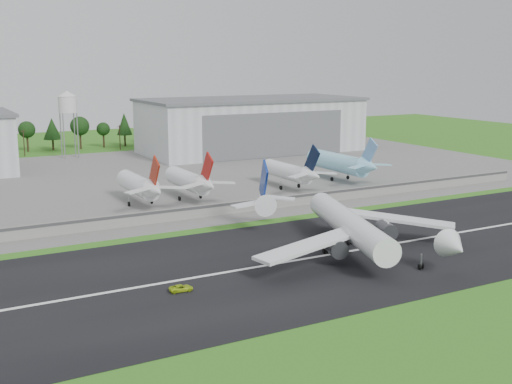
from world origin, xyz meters
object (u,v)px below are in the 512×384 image
ground_vehicle (181,288)px  parked_jet_red_b (192,181)px  parked_jet_navy (292,172)px  parked_jet_skyblue (343,163)px  parked_jet_red_a (141,186)px  main_airliner (351,231)px

ground_vehicle → parked_jet_red_b: (32.78, 72.42, 5.38)m
ground_vehicle → parked_jet_navy: 99.98m
parked_jet_red_b → parked_jet_skyblue: bearing=4.8°
parked_jet_red_b → parked_jet_skyblue: (60.05, 5.06, 0.41)m
parked_jet_red_a → parked_jet_skyblue: bearing=3.8°
ground_vehicle → parked_jet_red_b: 79.67m
ground_vehicle → parked_jet_navy: parked_jet_navy is taller
parked_jet_red_a → parked_jet_red_b: (15.87, -0.01, -0.04)m
ground_vehicle → parked_jet_red_a: parked_jet_red_a is taller
main_airliner → ground_vehicle: (-42.58, -5.45, -4.18)m
main_airliner → parked_jet_red_a: bearing=-51.3°
main_airliner → parked_jet_red_a: 71.73m
parked_jet_red_a → parked_jet_red_b: parked_jet_red_a is taller
parked_jet_red_a → parked_jet_skyblue: size_ratio=0.84×
parked_jet_navy → parked_jet_skyblue: (24.08, 5.08, 0.51)m
main_airliner → parked_jet_red_b: bearing=-63.9°
parked_jet_red_b → parked_jet_navy: (35.97, -0.02, -0.10)m
parked_jet_red_b → parked_jet_navy: 35.97m
ground_vehicle → parked_jet_red_b: size_ratio=0.14×
parked_jet_skyblue → parked_jet_navy: bearing=-168.1°
main_airliner → ground_vehicle: size_ratio=13.02×
parked_jet_red_a → parked_jet_skyblue: 76.08m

